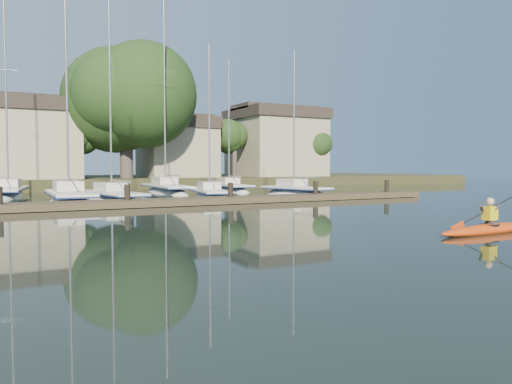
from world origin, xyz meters
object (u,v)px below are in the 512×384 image
sailboat_3 (210,200)px  sailboat_7 (230,193)px  sailboat_4 (296,198)px  kayak (492,227)px  sailboat_6 (167,195)px  sailboat_1 (70,206)px  sailboat_5 (8,199)px  sailboat_2 (113,204)px  dock (182,201)px

sailboat_3 → sailboat_7: sailboat_7 is taller
sailboat_4 → sailboat_7: 7.73m
kayak → sailboat_7: 28.53m
sailboat_3 → sailboat_6: 7.58m
sailboat_1 → sailboat_3: sailboat_1 is taller
sailboat_5 → sailboat_6: bearing=6.2°
sailboat_3 → sailboat_7: 9.04m
sailboat_1 → sailboat_6: 11.55m
sailboat_3 → kayak: bearing=-76.6°
sailboat_2 → sailboat_6: (5.87, 7.65, -0.02)m
dock → sailboat_3: (3.85, 5.09, -0.38)m
sailboat_5 → sailboat_6: size_ratio=0.92×
sailboat_4 → sailboat_3: bearing=168.5°
sailboat_4 → sailboat_7: (-1.91, 7.49, 0.01)m
sailboat_1 → sailboat_4: sailboat_1 is taller
sailboat_7 → sailboat_5: bearing=-178.2°
kayak → dock: kayak is taller
sailboat_5 → dock: bearing=-49.3°
sailboat_7 → dock: bearing=-121.7°
sailboat_6 → sailboat_7: 5.66m
kayak → sailboat_6: (-1.89, 28.29, -0.39)m
dock → sailboat_1: bearing=137.9°
sailboat_4 → sailboat_7: bearing=92.5°
kayak → sailboat_1: size_ratio=0.34×
sailboat_6 → sailboat_1: bearing=-134.7°
kayak → sailboat_5: size_ratio=0.33×
sailboat_1 → sailboat_5: (-3.02, 8.30, 0.01)m
dock → sailboat_4: (10.76, 5.13, -0.40)m
dock → kayak: bearing=-72.0°
dock → sailboat_7: 15.42m
dock → sailboat_6: bearing=75.8°
sailboat_6 → sailboat_3: bearing=-82.5°
dock → sailboat_6: sailboat_6 is taller
kayak → sailboat_3: sailboat_3 is taller
sailboat_5 → sailboat_7: size_ratio=1.23×
sailboat_3 → sailboat_2: bearing=-169.1°
sailboat_3 → sailboat_4: 6.90m
sailboat_3 → sailboat_6: bearing=105.1°
sailboat_4 → sailboat_1: bearing=169.5°
kayak → sailboat_3: 20.78m
sailboat_1 → sailboat_4: (16.02, 0.36, 0.01)m
dock → sailboat_2: (-2.69, 4.98, -0.38)m
sailboat_4 → sailboat_6: bearing=123.4°
sailboat_3 → sailboat_1: bearing=-168.0°
sailboat_4 → kayak: bearing=-117.1°
sailboat_3 → sailboat_5: size_ratio=0.75×
sailboat_1 → sailboat_7: (14.11, 7.86, 0.02)m
kayak → sailboat_2: bearing=107.7°
sailboat_2 → sailboat_7: size_ratio=1.13×
sailboat_2 → sailboat_5: 9.84m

